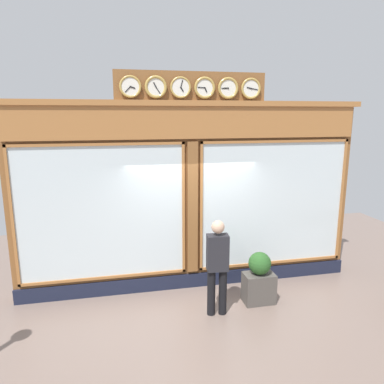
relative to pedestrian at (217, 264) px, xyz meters
The scene contains 4 objects.
shop_facade 1.55m from the pedestrian, 80.60° to the right, with size 6.79×0.42×4.16m.
pedestrian is the anchor object (origin of this frame).
planter_box 1.10m from the pedestrian, 165.32° to the right, with size 0.56×0.36×0.56m, color #4C4742.
planter_shrub 0.91m from the pedestrian, 165.32° to the right, with size 0.41×0.41×0.41m, color #285623.
Camera 1 is at (1.42, 6.58, 3.40)m, focal length 33.76 mm.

